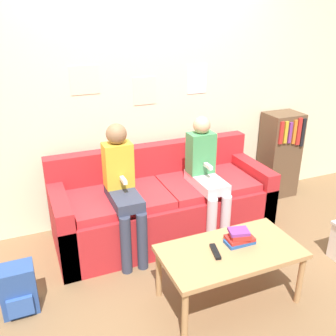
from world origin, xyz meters
TOP-DOWN VIEW (x-y plane):
  - ground_plane at (0.00, 0.00)m, footprint 10.00×10.00m
  - wall_back at (-0.00, 0.98)m, footprint 8.00×0.06m
  - couch at (0.00, 0.49)m, footprint 2.02×0.77m
  - coffee_table at (0.11, -0.54)m, footprint 1.01×0.54m
  - person_left at (-0.43, 0.32)m, footprint 0.24×0.54m
  - person_right at (0.36, 0.31)m, footprint 0.24×0.54m
  - tv_remote at (-0.01, -0.53)m, footprint 0.08×0.17m
  - book_stack at (0.21, -0.49)m, footprint 0.21×0.15m
  - bookshelf at (1.55, 0.77)m, footprint 0.39×0.33m
  - backpack at (-1.33, -0.07)m, footprint 0.25×0.21m

SIDE VIEW (x-z plane):
  - ground_plane at x=0.00m, z-range 0.00..0.00m
  - backpack at x=-1.33m, z-range 0.00..0.37m
  - couch at x=0.00m, z-range -0.11..0.71m
  - coffee_table at x=0.11m, z-range 0.17..0.61m
  - tv_remote at x=-0.01m, z-range 0.44..0.46m
  - book_stack at x=0.21m, z-range 0.43..0.54m
  - bookshelf at x=1.55m, z-range 0.00..0.97m
  - person_right at x=0.36m, z-range 0.07..1.21m
  - person_left at x=-0.43m, z-range 0.08..1.24m
  - wall_back at x=0.00m, z-range 0.00..2.60m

